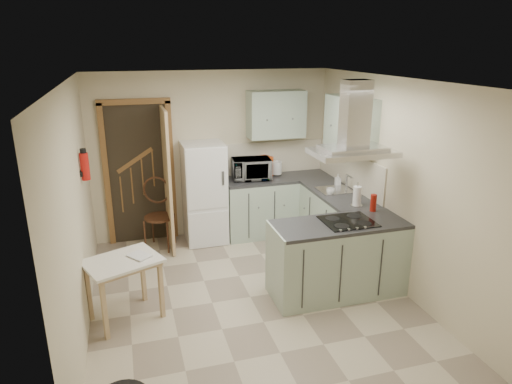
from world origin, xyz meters
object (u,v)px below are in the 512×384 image
object	(u,v)px
bentwood_chair	(159,217)
fridge	(204,193)
peninsula	(338,258)
microwave	(251,169)
drop_leaf_table	(125,289)
extractor_hood	(353,152)

from	to	relation	value
bentwood_chair	fridge	bearing A→B (deg)	30.66
peninsula	microwave	xyz separation A→B (m)	(-0.49, 2.01, 0.61)
fridge	bentwood_chair	world-z (taller)	fridge
bentwood_chair	microwave	world-z (taller)	microwave
microwave	drop_leaf_table	bearing A→B (deg)	-130.05
fridge	peninsula	world-z (taller)	fridge
peninsula	bentwood_chair	bearing A→B (deg)	135.35
microwave	fridge	bearing A→B (deg)	-171.93
extractor_hood	microwave	world-z (taller)	extractor_hood
fridge	microwave	size ratio (longest dim) A/B	2.64
drop_leaf_table	microwave	world-z (taller)	microwave
drop_leaf_table	extractor_hood	bearing A→B (deg)	-25.96
bentwood_chair	microwave	size ratio (longest dim) A/B	1.66
extractor_hood	peninsula	bearing A→B (deg)	180.00
peninsula	extractor_hood	world-z (taller)	extractor_hood
peninsula	extractor_hood	distance (m)	1.27
drop_leaf_table	peninsula	bearing A→B (deg)	-26.10
extractor_hood	microwave	bearing A→B (deg)	106.47
peninsula	bentwood_chair	world-z (taller)	bentwood_chair
extractor_hood	drop_leaf_table	size ratio (longest dim) A/B	1.20
extractor_hood	microwave	size ratio (longest dim) A/B	1.58
drop_leaf_table	fridge	bearing A→B (deg)	33.98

